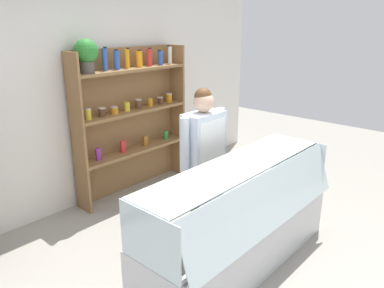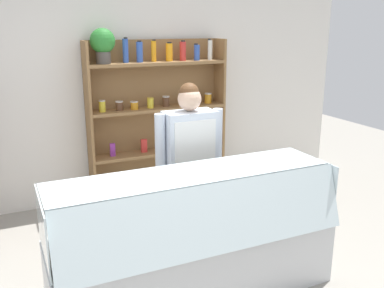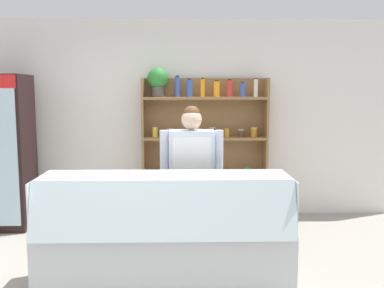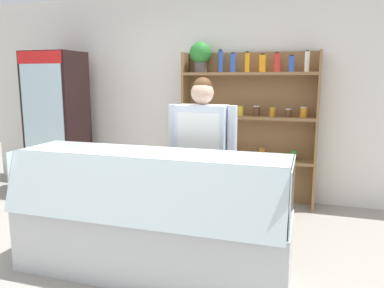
% 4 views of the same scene
% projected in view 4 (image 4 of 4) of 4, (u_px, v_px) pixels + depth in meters
% --- Properties ---
extents(ground_plane, '(12.00, 12.00, 0.00)m').
position_uv_depth(ground_plane, '(129.00, 263.00, 3.25)').
color(ground_plane, gray).
extents(back_wall, '(6.80, 0.10, 2.70)m').
position_uv_depth(back_wall, '(200.00, 96.00, 5.08)').
color(back_wall, white).
rests_on(back_wall, ground).
extents(drinks_fridge, '(0.71, 0.58, 1.94)m').
position_uv_depth(drinks_fridge, '(57.00, 124.00, 5.17)').
color(drinks_fridge, black).
rests_on(drinks_fridge, ground).
extents(shelving_unit, '(1.67, 0.29, 2.04)m').
position_uv_depth(shelving_unit, '(243.00, 113.00, 4.73)').
color(shelving_unit, olive).
rests_on(shelving_unit, ground).
extents(deli_display_case, '(2.21, 0.71, 1.01)m').
position_uv_depth(deli_display_case, '(150.00, 237.00, 3.04)').
color(deli_display_case, silver).
rests_on(deli_display_case, ground).
extents(shop_clerk, '(0.65, 0.25, 1.59)m').
position_uv_depth(shop_clerk, '(202.00, 148.00, 3.47)').
color(shop_clerk, '#4C4233').
rests_on(shop_clerk, ground).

